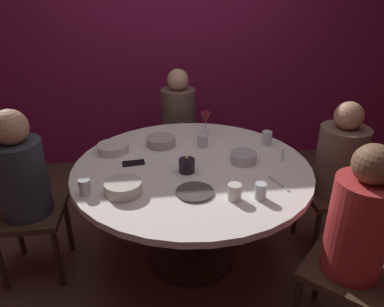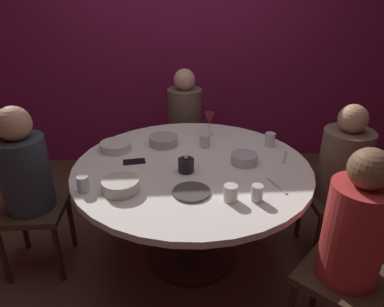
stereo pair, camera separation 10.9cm
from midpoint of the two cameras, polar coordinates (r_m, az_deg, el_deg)
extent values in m
plane|color=#4C3828|center=(2.67, 1.22, -16.01)|extent=(8.00, 8.00, 0.00)
cube|color=maroon|center=(3.69, -0.86, 18.27)|extent=(6.00, 0.10, 2.60)
cylinder|color=white|center=(2.26, 1.39, -2.31)|extent=(1.49, 1.49, 0.04)
cylinder|color=#332319|center=(2.45, 1.29, -9.92)|extent=(0.14, 0.14, 0.70)
cylinder|color=#2D2116|center=(2.66, 1.22, -15.76)|extent=(0.60, 0.60, 0.03)
cube|color=#3F2D1E|center=(2.53, -22.89, -8.14)|extent=(0.40, 0.40, 0.04)
cylinder|color=#2D333D|center=(2.41, -23.92, -3.00)|extent=(0.30, 0.30, 0.48)
sphere|color=tan|center=(2.28, -25.38, 4.31)|extent=(0.21, 0.21, 0.21)
cylinder|color=#332319|center=(2.60, -26.76, -14.44)|extent=(0.04, 0.04, 0.43)
cylinder|color=#332319|center=(2.49, -19.31, -14.89)|extent=(0.04, 0.04, 0.43)
cylinder|color=#332319|center=(2.85, -24.34, -10.15)|extent=(0.04, 0.04, 0.43)
cylinder|color=#332319|center=(2.74, -17.60, -10.33)|extent=(0.04, 0.04, 0.43)
cube|color=#3F2D1E|center=(3.28, -0.19, 1.88)|extent=(0.40, 0.40, 0.04)
cylinder|color=brown|center=(3.19, -0.19, 6.10)|extent=(0.30, 0.30, 0.47)
sphere|color=tan|center=(3.10, -0.20, 11.67)|extent=(0.19, 0.19, 0.19)
cylinder|color=#332319|center=(3.53, -3.10, -0.57)|extent=(0.04, 0.04, 0.43)
cylinder|color=#332319|center=(3.23, -3.01, -3.23)|extent=(0.04, 0.04, 0.43)
cylinder|color=#332319|center=(3.55, 2.39, -0.42)|extent=(0.04, 0.04, 0.43)
cylinder|color=#332319|center=(3.25, 3.00, -3.04)|extent=(0.04, 0.04, 0.43)
cube|color=#3F2D1E|center=(2.66, 23.20, -6.54)|extent=(0.40, 0.40, 0.04)
cylinder|color=brown|center=(2.54, 24.17, -1.65)|extent=(0.31, 0.31, 0.47)
sphere|color=tan|center=(2.42, 25.50, 4.99)|extent=(0.18, 0.18, 0.18)
cylinder|color=#332319|center=(2.98, 24.01, -8.43)|extent=(0.04, 0.04, 0.43)
cylinder|color=#332319|center=(2.84, 17.83, -9.03)|extent=(0.04, 0.04, 0.43)
cylinder|color=#332319|center=(2.74, 27.10, -12.28)|extent=(0.04, 0.04, 0.43)
cylinder|color=#332319|center=(2.59, 20.43, -13.21)|extent=(0.04, 0.04, 0.43)
cube|color=#3F2D1E|center=(2.04, 24.49, -17.55)|extent=(0.57, 0.57, 0.04)
cylinder|color=#B22D2D|center=(1.88, 26.01, -11.34)|extent=(0.40, 0.40, 0.51)
sphere|color=brown|center=(1.71, 28.15, -2.18)|extent=(0.18, 0.18, 0.18)
cylinder|color=#332319|center=(2.35, 20.75, -17.95)|extent=(0.04, 0.04, 0.43)
cylinder|color=black|center=(2.15, 0.50, -1.91)|extent=(0.10, 0.10, 0.08)
sphere|color=#F9D159|center=(2.13, 0.50, -0.65)|extent=(0.02, 0.02, 0.02)
cylinder|color=silver|center=(2.70, 3.89, 3.05)|extent=(0.06, 0.06, 0.01)
cylinder|color=silver|center=(2.68, 3.92, 4.00)|extent=(0.01, 0.01, 0.09)
cone|color=maroon|center=(2.65, 3.98, 5.71)|extent=(0.08, 0.08, 0.08)
cylinder|color=#4C4742|center=(1.95, 1.51, -6.18)|extent=(0.21, 0.21, 0.01)
cube|color=black|center=(2.30, -7.87, -1.30)|extent=(0.15, 0.09, 0.01)
cylinder|color=#B7B7BC|center=(2.29, 9.65, -0.82)|extent=(0.17, 0.17, 0.06)
cylinder|color=silver|center=(2.48, -10.82, 1.15)|extent=(0.21, 0.21, 0.05)
cylinder|color=#B2ADA3|center=(2.52, -3.32, 2.06)|extent=(0.20, 0.20, 0.06)
cylinder|color=beige|center=(1.99, -9.74, -5.07)|extent=(0.20, 0.20, 0.07)
cylinder|color=silver|center=(2.49, 3.32, 2.05)|extent=(0.07, 0.07, 0.09)
cylinder|color=silver|center=(1.91, 11.96, -6.21)|extent=(0.06, 0.06, 0.09)
cylinder|color=silver|center=(2.03, -15.50, -4.70)|extent=(0.06, 0.06, 0.09)
cylinder|color=silver|center=(2.56, 13.51, 2.15)|extent=(0.07, 0.07, 0.10)
cylinder|color=silver|center=(1.89, 7.83, -6.30)|extent=(0.07, 0.07, 0.09)
cube|color=#B7B7BC|center=(2.08, 14.88, -5.08)|extent=(0.07, 0.18, 0.01)
cube|color=#B7B7BC|center=(2.44, 15.85, -0.55)|extent=(0.08, 0.17, 0.01)
camera|label=1|loc=(0.05, -88.59, 0.68)|focal=33.46mm
camera|label=2|loc=(0.05, 91.41, -0.68)|focal=33.46mm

